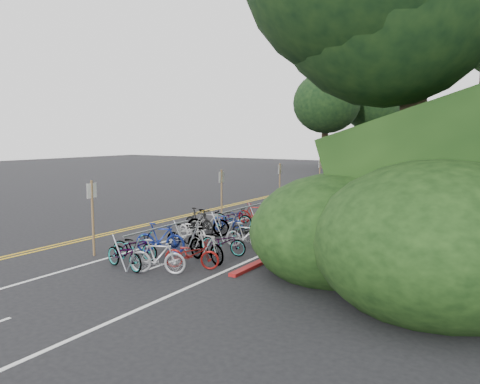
% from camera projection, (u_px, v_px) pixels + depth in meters
% --- Properties ---
extents(ground, '(120.00, 120.00, 0.00)m').
position_uv_depth(ground, '(137.00, 241.00, 18.24)').
color(ground, black).
rests_on(ground, ground).
extents(road_markings, '(7.47, 80.00, 0.01)m').
position_uv_depth(road_markings, '(273.00, 208.00, 26.42)').
color(road_markings, gold).
rests_on(road_markings, ground).
extents(red_curb, '(0.25, 28.00, 0.10)m').
position_uv_depth(red_curb, '(372.00, 210.00, 25.36)').
color(red_curb, maroon).
rests_on(red_curb, ground).
extents(bike_rack_front, '(1.12, 3.07, 1.12)m').
position_uv_depth(bike_rack_front, '(158.00, 236.00, 15.17)').
color(bike_rack_front, '#9297A1').
rests_on(bike_rack_front, ground).
extents(bike_racks_rest, '(1.14, 23.00, 1.17)m').
position_uv_depth(bike_racks_rest, '(332.00, 191.00, 27.52)').
color(bike_racks_rest, '#9297A1').
rests_on(bike_racks_rest, ground).
extents(signpost_near, '(0.08, 0.40, 2.59)m').
position_uv_depth(signpost_near, '(93.00, 213.00, 15.83)').
color(signpost_near, brown).
rests_on(signpost_near, ground).
extents(signposts_rest, '(0.08, 18.40, 2.50)m').
position_uv_depth(signposts_rest, '(301.00, 178.00, 29.55)').
color(signposts_rest, brown).
rests_on(signposts_rest, ground).
extents(bike_front, '(1.00, 1.94, 1.12)m').
position_uv_depth(bike_front, '(199.00, 222.00, 19.25)').
color(bike_front, black).
rests_on(bike_front, ground).
extents(bike_valet, '(3.49, 10.28, 1.09)m').
position_uv_depth(bike_valet, '(216.00, 232.00, 17.52)').
color(bike_valet, slate).
rests_on(bike_valet, ground).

